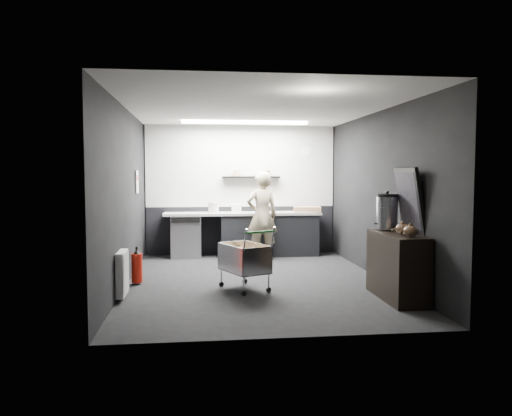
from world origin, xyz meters
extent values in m
plane|color=black|center=(0.00, 0.00, 0.00)|extent=(5.50, 5.50, 0.00)
plane|color=white|center=(0.00, 0.00, 2.70)|extent=(5.50, 5.50, 0.00)
plane|color=black|center=(0.00, 2.75, 1.35)|extent=(5.50, 0.00, 5.50)
plane|color=black|center=(0.00, -2.75, 1.35)|extent=(5.50, 0.00, 5.50)
plane|color=black|center=(-2.00, 0.00, 1.35)|extent=(0.00, 5.50, 5.50)
plane|color=black|center=(2.00, 0.00, 1.35)|extent=(0.00, 5.50, 5.50)
cube|color=beige|center=(0.00, 2.73, 1.85)|extent=(3.95, 0.02, 1.70)
cube|color=black|center=(0.00, 2.73, 0.50)|extent=(3.95, 0.02, 1.00)
cube|color=black|center=(0.20, 2.62, 1.62)|extent=(1.20, 0.22, 0.04)
cylinder|color=white|center=(1.40, 2.72, 2.15)|extent=(0.20, 0.03, 0.20)
cube|color=silver|center=(-1.98, 1.30, 1.55)|extent=(0.02, 0.30, 0.40)
cube|color=red|center=(-1.98, 1.30, 1.62)|extent=(0.02, 0.22, 0.10)
cube|color=white|center=(-1.94, -0.90, 0.35)|extent=(0.10, 0.50, 0.60)
cube|color=white|center=(0.00, 1.85, 2.67)|extent=(2.40, 0.20, 0.04)
cube|color=black|center=(0.55, 2.42, 0.42)|extent=(2.00, 0.56, 0.85)
cube|color=#B1B2AD|center=(0.00, 2.42, 0.88)|extent=(3.20, 0.60, 0.05)
cube|color=#9EA0A5|center=(-1.15, 2.42, 0.42)|extent=(0.60, 0.58, 0.85)
cube|color=black|center=(-1.15, 2.12, 0.78)|extent=(0.56, 0.02, 0.10)
imported|color=beige|center=(0.35, 1.97, 0.87)|extent=(0.69, 0.51, 1.74)
cube|color=silver|center=(-0.24, -0.54, 0.28)|extent=(0.76, 0.89, 0.02)
cube|color=silver|center=(-0.48, -0.54, 0.47)|extent=(0.33, 0.70, 0.40)
cube|color=silver|center=(-0.01, -0.54, 0.47)|extent=(0.33, 0.70, 0.40)
cube|color=silver|center=(-0.24, -0.91, 0.47)|extent=(0.45, 0.22, 0.40)
cube|color=silver|center=(-0.24, -0.18, 0.47)|extent=(0.45, 0.22, 0.40)
cylinder|color=silver|center=(-0.45, -0.88, 0.15)|extent=(0.02, 0.02, 0.27)
cylinder|color=silver|center=(-0.04, -0.88, 0.15)|extent=(0.02, 0.02, 0.27)
cylinder|color=silver|center=(-0.45, -0.21, 0.15)|extent=(0.02, 0.02, 0.27)
cylinder|color=silver|center=(-0.04, -0.21, 0.15)|extent=(0.02, 0.02, 0.27)
cylinder|color=#217C24|center=(-0.24, -0.97, 0.89)|extent=(0.46, 0.23, 0.03)
cube|color=olive|center=(-0.35, -0.46, 0.45)|extent=(0.31, 0.33, 0.34)
cube|color=olive|center=(-0.12, -0.65, 0.44)|extent=(0.28, 0.31, 0.30)
cylinder|color=black|center=(-0.45, -0.88, 0.04)|extent=(0.08, 0.06, 0.07)
cylinder|color=black|center=(-0.45, -0.21, 0.04)|extent=(0.08, 0.06, 0.07)
cylinder|color=black|center=(-0.04, -0.88, 0.04)|extent=(0.08, 0.06, 0.07)
cylinder|color=black|center=(-0.04, -0.21, 0.04)|extent=(0.08, 0.06, 0.07)
cube|color=black|center=(1.76, -1.34, 0.45)|extent=(0.45, 1.19, 0.89)
cylinder|color=silver|center=(1.76, -0.94, 1.14)|extent=(0.30, 0.30, 0.46)
cylinder|color=black|center=(1.76, -0.94, 1.39)|extent=(0.30, 0.30, 0.04)
sphere|color=black|center=(1.76, -0.94, 1.43)|extent=(0.05, 0.05, 0.05)
ellipsoid|color=brown|center=(1.76, -1.48, 0.97)|extent=(0.18, 0.18, 0.14)
ellipsoid|color=brown|center=(1.76, -1.73, 0.97)|extent=(0.18, 0.18, 0.14)
cube|color=black|center=(1.94, -1.29, 1.34)|extent=(0.20, 0.69, 0.89)
cube|color=black|center=(1.92, -1.29, 1.34)|extent=(0.14, 0.59, 0.76)
cylinder|color=#B6180C|center=(-1.85, 0.00, 0.25)|extent=(0.17, 0.17, 0.44)
cone|color=black|center=(-1.85, 0.00, 0.50)|extent=(0.11, 0.11, 0.07)
cylinder|color=black|center=(-1.85, 0.00, 0.54)|extent=(0.03, 0.03, 0.07)
cube|color=#A37C57|center=(1.34, 2.37, 0.96)|extent=(0.62, 0.52, 0.11)
cylinder|color=beige|center=(-0.59, 2.42, 1.01)|extent=(0.21, 0.21, 0.21)
cube|color=white|center=(-0.13, 2.37, 0.98)|extent=(0.21, 0.18, 0.17)
camera|label=1|loc=(-0.92, -7.73, 1.70)|focal=35.00mm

